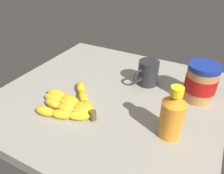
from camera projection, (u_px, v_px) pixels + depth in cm
name	position (u px, v px, depth cm)	size (l,w,h in cm)	color
ground_plane	(110.00, 98.00, 76.91)	(74.84, 70.74, 3.85)	gray
banana_bunch	(71.00, 104.00, 68.39)	(22.00, 21.64, 3.30)	yellow
peanut_butter_jar	(201.00, 82.00, 70.26)	(10.17, 10.17, 12.72)	#BF8442
honey_bottle	(172.00, 115.00, 55.74)	(6.36, 6.36, 15.36)	orange
coffee_mug	(148.00, 73.00, 79.12)	(7.49, 10.83, 9.22)	#262628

